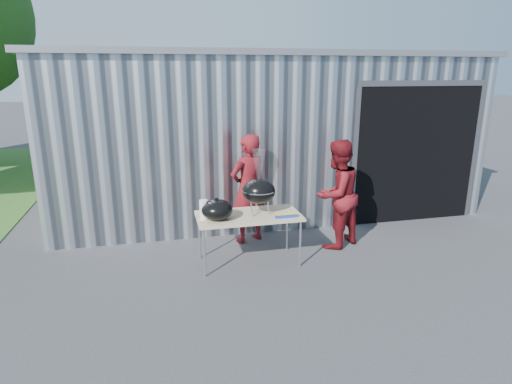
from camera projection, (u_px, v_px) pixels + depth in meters
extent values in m
plane|color=#353537|center=(266.00, 278.00, 5.91)|extent=(80.00, 80.00, 0.00)
cube|color=silver|center=(249.00, 126.00, 10.08)|extent=(8.00, 6.00, 3.00)
cube|color=slate|center=(249.00, 58.00, 9.66)|extent=(8.20, 6.20, 0.10)
cube|color=black|center=(399.00, 150.00, 8.43)|extent=(2.40, 1.20, 2.50)
cube|color=#4C4C51|center=(423.00, 83.00, 7.54)|extent=(2.52, 0.08, 0.10)
cube|color=tan|center=(249.00, 216.00, 6.19)|extent=(1.50, 0.75, 0.04)
cylinder|color=silver|center=(204.00, 253.00, 5.84)|extent=(0.03, 0.03, 0.71)
cylinder|color=silver|center=(300.00, 244.00, 6.15)|extent=(0.03, 0.03, 0.71)
cylinder|color=silver|center=(200.00, 236.00, 6.43)|extent=(0.03, 0.03, 0.71)
cylinder|color=silver|center=(287.00, 229.00, 6.74)|extent=(0.03, 0.03, 0.71)
ellipsoid|color=black|center=(259.00, 191.00, 6.12)|extent=(0.48, 0.48, 0.36)
cylinder|color=silver|center=(259.00, 190.00, 6.12)|extent=(0.49, 0.49, 0.02)
cylinder|color=silver|center=(259.00, 189.00, 6.11)|extent=(0.46, 0.46, 0.01)
cylinder|color=silver|center=(257.00, 203.00, 6.31)|extent=(0.02, 0.02, 0.24)
cylinder|color=silver|center=(252.00, 208.00, 6.09)|extent=(0.02, 0.02, 0.24)
cylinder|color=silver|center=(268.00, 207.00, 6.14)|extent=(0.02, 0.02, 0.24)
cylinder|color=#BD7244|center=(249.00, 189.00, 6.08)|extent=(0.02, 0.14, 0.02)
cylinder|color=#BD7244|center=(251.00, 189.00, 6.08)|extent=(0.02, 0.14, 0.02)
cylinder|color=#BD7244|center=(254.00, 189.00, 6.09)|extent=(0.02, 0.14, 0.02)
cylinder|color=#BD7244|center=(256.00, 188.00, 6.10)|extent=(0.02, 0.14, 0.02)
cylinder|color=#BD7244|center=(259.00, 188.00, 6.11)|extent=(0.02, 0.14, 0.02)
cylinder|color=#BD7244|center=(261.00, 188.00, 6.12)|extent=(0.02, 0.14, 0.02)
cylinder|color=#BD7244|center=(264.00, 188.00, 6.13)|extent=(0.02, 0.14, 0.02)
cylinder|color=#BD7244|center=(266.00, 188.00, 6.13)|extent=(0.02, 0.14, 0.02)
cylinder|color=#BD7244|center=(269.00, 188.00, 6.14)|extent=(0.02, 0.14, 0.02)
cone|color=silver|center=(259.00, 169.00, 6.03)|extent=(0.20, 0.20, 0.55)
ellipsoid|color=black|center=(217.00, 210.00, 5.95)|extent=(0.44, 0.44, 0.29)
cylinder|color=black|center=(217.00, 199.00, 5.91)|extent=(0.05, 0.05, 0.03)
cylinder|color=white|center=(204.00, 210.00, 5.96)|extent=(0.12, 0.12, 0.28)
cube|color=white|center=(209.00, 210.00, 6.22)|extent=(0.20, 0.15, 0.10)
cube|color=#1831A1|center=(286.00, 216.00, 6.05)|extent=(0.32, 0.06, 0.05)
cube|color=yellow|center=(286.00, 214.00, 6.05)|extent=(0.32, 0.06, 0.01)
imported|color=maroon|center=(248.00, 189.00, 6.97)|extent=(0.77, 0.65, 1.80)
imported|color=maroon|center=(337.00, 194.00, 6.77)|extent=(1.06, 0.98, 1.74)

